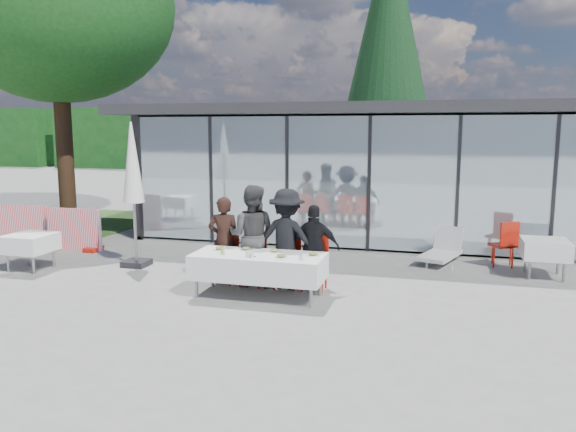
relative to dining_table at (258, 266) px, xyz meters
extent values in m
plane|color=gray|center=(0.33, -0.07, -0.54)|extent=(90.00, 90.00, 0.00)
cube|color=gray|center=(2.33, 7.93, -0.49)|extent=(14.00, 8.00, 0.10)
cube|color=black|center=(2.33, 11.83, 1.06)|extent=(14.00, 0.20, 3.20)
cube|color=black|center=(-4.57, 7.93, 1.06)|extent=(0.20, 8.00, 3.20)
cube|color=silver|center=(2.33, 3.96, 1.06)|extent=(13.60, 0.06, 3.10)
cube|color=#2D2D30|center=(2.33, 7.53, 2.78)|extent=(14.80, 8.80, 0.24)
cube|color=#262628|center=(-4.47, 3.96, 1.06)|extent=(0.08, 0.10, 3.10)
cube|color=#262628|center=(-2.52, 3.96, 1.06)|extent=(0.08, 0.10, 3.10)
cube|color=#262628|center=(-0.58, 3.96, 1.06)|extent=(0.08, 0.10, 3.10)
cube|color=#262628|center=(1.36, 3.96, 1.06)|extent=(0.08, 0.10, 3.10)
cube|color=#262628|center=(3.31, 3.96, 1.06)|extent=(0.08, 0.10, 3.10)
cube|color=#262628|center=(5.25, 3.96, 1.06)|extent=(0.08, 0.10, 3.10)
cube|color=#B61A0C|center=(-0.17, 6.43, -0.09)|extent=(0.45, 0.45, 0.90)
cube|color=#B61A0C|center=(1.33, 6.93, -0.09)|extent=(0.45, 0.45, 0.90)
cube|color=#B61A0C|center=(3.83, 6.43, -0.09)|extent=(0.45, 0.45, 0.90)
cube|color=#B61A0C|center=(5.83, 7.13, -0.09)|extent=(0.45, 0.45, 0.90)
cube|color=#133C16|center=(-29.67, 27.93, 1.66)|extent=(6.50, 2.00, 4.40)
cube|color=#133C16|center=(-21.67, 27.93, 1.66)|extent=(6.50, 2.00, 4.40)
cube|color=#133C16|center=(-13.67, 27.93, 1.66)|extent=(6.50, 2.00, 4.40)
cube|color=#133C16|center=(-5.67, 27.93, 1.66)|extent=(6.50, 2.00, 4.40)
cube|color=#133C16|center=(2.33, 27.93, 1.66)|extent=(6.50, 2.00, 4.40)
cube|color=#133C16|center=(10.33, 27.93, 1.66)|extent=(6.50, 2.00, 4.40)
cube|color=white|center=(0.00, 0.00, 0.00)|extent=(2.26, 0.96, 0.42)
cylinder|color=gray|center=(-1.00, -0.35, -0.18)|extent=(0.06, 0.06, 0.71)
cylinder|color=gray|center=(1.00, -0.35, -0.18)|extent=(0.06, 0.06, 0.71)
cylinder|color=gray|center=(-1.00, 0.35, -0.18)|extent=(0.06, 0.06, 0.71)
cylinder|color=gray|center=(1.00, 0.35, -0.18)|extent=(0.06, 0.06, 0.71)
imported|color=#311B15|center=(-0.89, 0.67, 0.28)|extent=(0.70, 0.70, 1.63)
cube|color=#B61A0C|center=(-0.89, 0.66, -0.09)|extent=(0.44, 0.44, 0.05)
cube|color=#B61A0C|center=(-0.89, 0.86, 0.16)|extent=(0.44, 0.04, 0.55)
cylinder|color=#B61A0C|center=(-1.07, 0.48, -0.32)|extent=(0.04, 0.04, 0.43)
cylinder|color=#B61A0C|center=(-0.71, 0.48, -0.32)|extent=(0.04, 0.04, 0.43)
cylinder|color=#B61A0C|center=(-1.07, 0.84, -0.32)|extent=(0.04, 0.04, 0.43)
cylinder|color=#B61A0C|center=(-0.71, 0.84, -0.32)|extent=(0.04, 0.04, 0.43)
imported|color=#474747|center=(-0.34, 0.67, 0.39)|extent=(0.93, 0.93, 1.86)
cube|color=#B61A0C|center=(-0.34, 0.66, -0.09)|extent=(0.44, 0.44, 0.05)
cube|color=#B61A0C|center=(-0.34, 0.86, 0.16)|extent=(0.44, 0.04, 0.55)
cylinder|color=#B61A0C|center=(-0.52, 0.48, -0.32)|extent=(0.04, 0.04, 0.43)
cylinder|color=#B61A0C|center=(-0.16, 0.48, -0.32)|extent=(0.04, 0.04, 0.43)
cylinder|color=#B61A0C|center=(-0.52, 0.84, -0.32)|extent=(0.04, 0.04, 0.43)
cylinder|color=#B61A0C|center=(-0.16, 0.84, -0.32)|extent=(0.04, 0.04, 0.43)
imported|color=black|center=(0.32, 0.67, 0.37)|extent=(1.26, 1.26, 1.81)
cube|color=#B61A0C|center=(0.32, 0.66, -0.09)|extent=(0.44, 0.44, 0.05)
cube|color=#B61A0C|center=(0.32, 0.86, 0.16)|extent=(0.44, 0.04, 0.55)
cylinder|color=#B61A0C|center=(0.14, 0.48, -0.32)|extent=(0.04, 0.04, 0.43)
cylinder|color=#B61A0C|center=(0.50, 0.48, -0.32)|extent=(0.04, 0.04, 0.43)
cylinder|color=#B61A0C|center=(0.14, 0.84, -0.32)|extent=(0.04, 0.04, 0.43)
cylinder|color=#B61A0C|center=(0.50, 0.84, -0.32)|extent=(0.04, 0.04, 0.43)
imported|color=black|center=(0.83, 0.67, 0.23)|extent=(0.99, 0.99, 1.54)
cube|color=#B61A0C|center=(0.83, 0.66, -0.09)|extent=(0.44, 0.44, 0.05)
cube|color=#B61A0C|center=(0.83, 0.86, 0.16)|extent=(0.44, 0.04, 0.55)
cylinder|color=#B61A0C|center=(0.65, 0.48, -0.32)|extent=(0.04, 0.04, 0.43)
cylinder|color=#B61A0C|center=(1.01, 0.48, -0.32)|extent=(0.04, 0.04, 0.43)
cylinder|color=#B61A0C|center=(0.65, 0.84, -0.32)|extent=(0.04, 0.04, 0.43)
cylinder|color=#B61A0C|center=(1.01, 0.84, -0.32)|extent=(0.04, 0.04, 0.43)
cylinder|color=white|center=(-0.76, 0.13, 0.22)|extent=(0.23, 0.23, 0.01)
ellipsoid|color=tan|center=(-0.76, 0.13, 0.25)|extent=(0.15, 0.15, 0.05)
cylinder|color=white|center=(-0.30, 0.21, 0.22)|extent=(0.23, 0.23, 0.01)
ellipsoid|color=#476525|center=(-0.30, 0.21, 0.25)|extent=(0.15, 0.15, 0.05)
cylinder|color=white|center=(0.23, 0.19, 0.22)|extent=(0.23, 0.23, 0.01)
ellipsoid|color=tan|center=(0.23, 0.19, 0.25)|extent=(0.15, 0.15, 0.05)
cylinder|color=white|center=(0.93, 0.10, 0.22)|extent=(0.23, 0.23, 0.01)
ellipsoid|color=#476525|center=(0.93, 0.10, 0.25)|extent=(0.15, 0.15, 0.05)
cylinder|color=white|center=(0.46, -0.19, 0.22)|extent=(0.23, 0.23, 0.01)
ellipsoid|color=#476525|center=(0.46, -0.19, 0.25)|extent=(0.15, 0.15, 0.05)
cylinder|color=#96B54B|center=(-0.58, -0.18, 0.28)|extent=(0.06, 0.06, 0.14)
cylinder|color=silver|center=(-0.01, -0.28, 0.26)|extent=(0.07, 0.07, 0.10)
cylinder|color=silver|center=(0.82, -0.24, 0.26)|extent=(0.07, 0.07, 0.10)
cylinder|color=silver|center=(-0.09, -0.27, 0.26)|extent=(0.07, 0.07, 0.10)
cube|color=black|center=(-0.05, -0.22, 0.22)|extent=(0.14, 0.03, 0.01)
cube|color=white|center=(-5.08, 0.55, 0.02)|extent=(0.86, 0.86, 0.36)
cylinder|color=gray|center=(-5.38, 0.25, -0.18)|extent=(0.05, 0.05, 0.72)
cylinder|color=gray|center=(-4.78, 0.25, -0.18)|extent=(0.05, 0.05, 0.72)
cylinder|color=gray|center=(-5.38, 0.85, -0.18)|extent=(0.05, 0.05, 0.72)
cylinder|color=gray|center=(-4.78, 0.85, -0.18)|extent=(0.05, 0.05, 0.72)
cube|color=white|center=(4.95, 2.71, 0.02)|extent=(0.86, 0.86, 0.36)
cylinder|color=gray|center=(4.65, 2.41, -0.18)|extent=(0.05, 0.05, 0.72)
cylinder|color=gray|center=(5.25, 2.41, -0.18)|extent=(0.05, 0.05, 0.72)
cylinder|color=gray|center=(4.65, 3.01, -0.18)|extent=(0.05, 0.05, 0.72)
cylinder|color=gray|center=(5.25, 3.01, -0.18)|extent=(0.05, 0.05, 0.72)
cube|color=#B61A0C|center=(4.25, 3.41, -0.09)|extent=(0.60, 0.60, 0.05)
cube|color=#B61A0C|center=(4.35, 3.24, 0.16)|extent=(0.40, 0.26, 0.55)
cylinder|color=#B61A0C|center=(4.07, 3.23, -0.32)|extent=(0.04, 0.04, 0.43)
cylinder|color=#B61A0C|center=(4.43, 3.23, -0.32)|extent=(0.04, 0.04, 0.43)
cylinder|color=#B61A0C|center=(4.07, 3.59, -0.32)|extent=(0.04, 0.04, 0.43)
cylinder|color=#B61A0C|center=(4.43, 3.59, -0.32)|extent=(0.04, 0.04, 0.43)
cube|color=black|center=(-3.18, 1.42, -0.48)|extent=(0.50, 0.50, 0.12)
cylinder|color=gray|center=(-3.18, 1.42, 0.81)|extent=(0.06, 0.06, 2.70)
cone|color=white|center=(-3.18, 1.42, 1.64)|extent=(0.44, 0.44, 1.65)
cube|color=red|center=(-5.41, 2.43, -0.04)|extent=(1.40, 0.12, 1.00)
cube|color=#B61A0C|center=(-5.91, 2.43, -0.49)|extent=(0.30, 0.45, 0.10)
cube|color=#B61A0C|center=(-4.91, 2.43, -0.49)|extent=(0.30, 0.45, 0.10)
cube|color=red|center=(-7.01, 2.58, -0.04)|extent=(1.40, 0.22, 1.00)
cube|color=#B61A0C|center=(-7.51, 2.58, -0.49)|extent=(0.30, 0.45, 0.10)
cube|color=#B61A0C|center=(-6.51, 2.58, -0.49)|extent=(0.30, 0.45, 0.10)
cube|color=silver|center=(2.98, 3.33, -0.36)|extent=(0.98, 1.42, 0.08)
cube|color=silver|center=(3.16, 3.85, -0.09)|extent=(0.65, 0.44, 0.54)
cylinder|color=silver|center=(2.73, 2.78, -0.47)|extent=(0.04, 0.04, 0.14)
cylinder|color=silver|center=(3.23, 2.78, -0.47)|extent=(0.04, 0.04, 0.14)
cylinder|color=silver|center=(2.73, 3.88, -0.47)|extent=(0.04, 0.04, 0.14)
cylinder|color=silver|center=(3.23, 3.88, -0.47)|extent=(0.04, 0.04, 0.14)
cylinder|color=#382316|center=(-8.17, 5.93, 1.66)|extent=(0.50, 0.50, 4.40)
ellipsoid|color=#133C16|center=(-8.17, 5.93, 5.96)|extent=(7.04, 6.40, 5.76)
cylinder|color=#382316|center=(0.83, 12.93, 0.46)|extent=(0.44, 0.44, 2.00)
cone|color=black|center=(0.83, 12.93, 5.46)|extent=(4.00, 4.00, 9.00)
cube|color=#385926|center=(-8.17, 5.93, -0.53)|extent=(5.00, 5.00, 0.02)
camera|label=1|loc=(2.95, -8.86, 2.32)|focal=35.00mm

